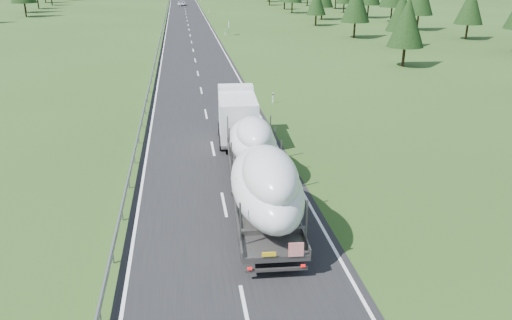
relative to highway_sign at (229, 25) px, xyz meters
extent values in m
plane|color=#254316|center=(-7.20, -80.00, -1.81)|extent=(400.00, 400.00, 0.00)
cube|color=black|center=(-7.20, 20.00, -1.80)|extent=(10.00, 400.00, 0.02)
cube|color=slate|center=(-12.50, 20.00, -1.21)|extent=(0.08, 400.00, 0.32)
cylinder|color=slate|center=(-12.50, -80.00, -1.51)|extent=(0.10, 0.10, 0.60)
cube|color=silver|center=(-0.70, -50.00, -1.31)|extent=(0.12, 0.07, 1.00)
cube|color=black|center=(-0.70, -50.00, -0.99)|extent=(0.13, 0.08, 0.12)
cube|color=silver|center=(-0.70, 0.00, -1.31)|extent=(0.12, 0.07, 1.00)
cube|color=black|center=(-0.70, 0.00, -0.99)|extent=(0.13, 0.08, 0.12)
cube|color=silver|center=(-0.70, 50.00, -1.31)|extent=(0.12, 0.07, 1.00)
cube|color=black|center=(-0.70, 50.00, -0.99)|extent=(0.13, 0.08, 0.12)
cube|color=silver|center=(-0.70, 100.00, -1.31)|extent=(0.12, 0.07, 1.00)
cylinder|color=slate|center=(0.00, 0.00, -0.81)|extent=(0.08, 0.08, 2.00)
cube|color=silver|center=(0.00, 0.00, 0.19)|extent=(0.05, 0.90, 1.20)
cylinder|color=black|center=(41.08, -11.63, -0.25)|extent=(0.36, 0.36, 3.12)
cone|color=black|center=(41.08, -11.63, 4.08)|extent=(4.85, 4.85, 6.50)
cylinder|color=black|center=(38.56, 2.52, -0.04)|extent=(0.36, 0.36, 3.54)
cylinder|color=black|center=(39.75, 18.78, 0.17)|extent=(0.36, 0.36, 3.95)
cylinder|color=black|center=(37.70, 28.53, 0.06)|extent=(0.36, 0.36, 3.73)
cylinder|color=black|center=(36.49, 44.19, -0.36)|extent=(0.36, 0.36, 2.90)
cylinder|color=black|center=(38.16, 57.58, 0.30)|extent=(0.36, 0.36, 4.21)
cylinder|color=black|center=(32.67, 70.82, -0.23)|extent=(0.36, 0.36, 3.17)
cylinder|color=black|center=(19.25, -34.33, -0.32)|extent=(0.36, 0.36, 2.98)
cone|color=black|center=(19.25, -34.33, 3.82)|extent=(4.64, 4.64, 6.21)
cylinder|color=black|center=(25.53, -18.50, -0.32)|extent=(0.36, 0.36, 2.98)
cone|color=black|center=(25.53, -18.50, 3.83)|extent=(4.64, 4.64, 6.22)
cylinder|color=black|center=(22.07, -6.85, -0.16)|extent=(0.36, 0.36, 3.30)
cone|color=black|center=(22.07, -6.85, 4.42)|extent=(5.13, 5.13, 6.87)
cylinder|color=black|center=(20.31, 13.45, -0.45)|extent=(0.36, 0.36, 2.71)
cone|color=black|center=(20.31, 13.45, 3.31)|extent=(4.22, 4.22, 5.65)
cylinder|color=black|center=(25.13, 26.08, -0.08)|extent=(0.36, 0.36, 3.46)
cylinder|color=black|center=(21.86, 44.80, -0.09)|extent=(0.36, 0.36, 3.43)
cylinder|color=black|center=(22.38, 57.86, -0.52)|extent=(0.36, 0.36, 2.58)
cylinder|color=black|center=(20.86, 74.93, -0.49)|extent=(0.36, 0.36, 2.64)
cylinder|color=black|center=(-47.82, 44.19, 0.22)|extent=(0.36, 0.36, 4.05)
cylinder|color=black|center=(-51.41, 57.58, 0.30)|extent=(0.36, 0.36, 4.21)
cylinder|color=black|center=(-51.24, 70.82, -0.16)|extent=(0.36, 0.36, 3.30)
cylinder|color=black|center=(-50.47, 85.23, -0.35)|extent=(0.36, 0.36, 2.92)
cube|color=white|center=(-5.28, -60.97, 0.19)|extent=(2.91, 5.39, 2.94)
cube|color=black|center=(-5.28, -58.29, 0.71)|extent=(2.42, 0.21, 1.47)
cube|color=white|center=(-5.28, -58.66, 1.82)|extent=(2.69, 1.40, 0.32)
cube|color=#4F4D4A|center=(-5.28, -62.02, -1.23)|extent=(2.79, 3.29, 0.26)
cylinder|color=black|center=(-6.49, -59.08, -1.28)|extent=(0.42, 1.07, 1.05)
cylinder|color=black|center=(-4.08, -59.08, -1.28)|extent=(0.42, 1.07, 1.05)
cylinder|color=black|center=(-6.49, -62.44, -1.28)|extent=(0.42, 1.07, 1.05)
cylinder|color=black|center=(-4.08, -62.44, -1.28)|extent=(0.42, 1.07, 1.05)
cube|color=#4F4D4A|center=(-5.28, -70.95, -0.84)|extent=(3.63, 14.84, 0.27)
cube|color=#4F4D4A|center=(-6.68, -70.95, -0.58)|extent=(0.86, 14.69, 0.25)
cube|color=#4F4D4A|center=(-3.89, -70.95, -0.58)|extent=(0.86, 14.69, 0.25)
cube|color=#4F4D4A|center=(-6.68, -77.25, 0.29)|extent=(0.08, 0.08, 2.00)
cube|color=#4F4D4A|center=(-3.89, -77.25, 0.29)|extent=(0.08, 0.08, 2.00)
cube|color=#4F4D4A|center=(-6.68, -74.73, 0.29)|extent=(0.08, 0.08, 2.00)
cube|color=#4F4D4A|center=(-3.89, -74.73, 0.29)|extent=(0.08, 0.08, 2.00)
cube|color=#4F4D4A|center=(-6.68, -72.21, 0.29)|extent=(0.08, 0.08, 2.00)
cube|color=#4F4D4A|center=(-3.89, -72.21, 0.29)|extent=(0.08, 0.08, 2.00)
cube|color=#4F4D4A|center=(-6.68, -69.69, 0.29)|extent=(0.08, 0.08, 2.00)
cube|color=#4F4D4A|center=(-3.89, -69.69, 0.29)|extent=(0.08, 0.08, 2.00)
cube|color=#4F4D4A|center=(-6.68, -67.17, 0.29)|extent=(0.08, 0.08, 2.00)
cube|color=#4F4D4A|center=(-3.89, -67.17, 0.29)|extent=(0.08, 0.08, 2.00)
cube|color=#4F4D4A|center=(-6.68, -64.65, 0.29)|extent=(0.08, 0.08, 2.00)
cube|color=#4F4D4A|center=(-3.89, -64.65, 0.29)|extent=(0.08, 0.08, 2.00)
cylinder|color=black|center=(-6.44, -76.62, -1.28)|extent=(0.48, 1.07, 1.05)
cylinder|color=black|center=(-4.13, -76.62, -1.28)|extent=(0.48, 1.07, 1.05)
cylinder|color=black|center=(-6.44, -75.36, -1.28)|extent=(0.48, 1.07, 1.05)
cylinder|color=black|center=(-4.13, -75.36, -1.28)|extent=(0.48, 1.07, 1.05)
cube|color=#4F4D4A|center=(-5.28, -78.25, -1.34)|extent=(2.63, 0.27, 0.13)
cube|color=red|center=(-4.50, -78.33, -0.39)|extent=(0.63, 0.08, 0.63)
cube|color=yellow|center=(-5.60, -78.33, -0.55)|extent=(0.58, 0.07, 0.19)
cube|color=red|center=(-6.39, -78.33, -1.18)|extent=(0.19, 0.07, 0.11)
cube|color=red|center=(-4.18, -78.33, -1.18)|extent=(0.19, 0.07, 0.11)
ellipsoid|color=silver|center=(-5.28, -74.31, 0.69)|extent=(3.66, 8.44, 2.78)
ellipsoid|color=silver|center=(-5.28, -75.35, 1.66)|extent=(2.72, 5.36, 2.23)
ellipsoid|color=silver|center=(-5.28, -67.17, 0.41)|extent=(3.12, 6.70, 2.22)
ellipsoid|color=silver|center=(-5.28, -67.99, 1.18)|extent=(2.33, 4.26, 1.78)
imported|color=silver|center=(-8.00, 77.03, -1.05)|extent=(2.63, 5.51, 1.52)
camera|label=1|loc=(-9.08, -95.42, 10.32)|focal=35.00mm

